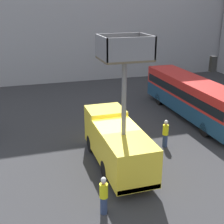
{
  "coord_description": "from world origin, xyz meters",
  "views": [
    {
      "loc": [
        -5.0,
        -15.45,
        9.03
      ],
      "look_at": [
        -0.06,
        0.51,
        2.99
      ],
      "focal_mm": 50.0,
      "sensor_mm": 36.0,
      "label": 1
    }
  ],
  "objects": [
    {
      "name": "city_bus",
      "position": [
        8.2,
        5.45,
        1.82
      ],
      "size": [
        2.5,
        12.02,
        3.09
      ],
      "rotation": [
        0.0,
        0.0,
        1.58
      ],
      "color": "navy",
      "rests_on": "ground_plane"
    },
    {
      "name": "road_worker_near_truck",
      "position": [
        -1.91,
        -4.24,
        0.92
      ],
      "size": [
        0.38,
        0.38,
        1.84
      ],
      "rotation": [
        0.0,
        0.0,
        2.42
      ],
      "color": "navy",
      "rests_on": "ground_plane"
    },
    {
      "name": "road_worker_directing",
      "position": [
        3.72,
        1.09,
        0.93
      ],
      "size": [
        0.38,
        0.38,
        1.85
      ],
      "rotation": [
        0.0,
        0.0,
        2.73
      ],
      "color": "navy",
      "rests_on": "ground_plane"
    },
    {
      "name": "utility_truck",
      "position": [
        -0.06,
        -0.43,
        1.68
      ],
      "size": [
        2.35,
        6.76,
        7.48
      ],
      "color": "yellow",
      "rests_on": "ground_plane"
    },
    {
      "name": "ground_plane",
      "position": [
        0.0,
        0.0,
        0.0
      ],
      "size": [
        120.0,
        120.0,
        0.0
      ],
      "primitive_type": "plane",
      "color": "#333335"
    }
  ]
}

